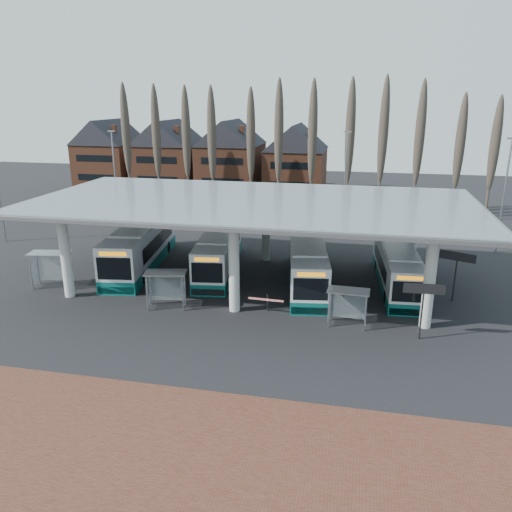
% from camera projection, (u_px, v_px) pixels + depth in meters
% --- Properties ---
extents(ground, '(140.00, 140.00, 0.00)m').
position_uv_depth(ground, '(225.00, 326.00, 30.59)').
color(ground, black).
rests_on(ground, ground).
extents(brick_strip, '(70.00, 10.00, 0.03)m').
position_uv_depth(brick_strip, '(143.00, 458.00, 19.40)').
color(brick_strip, brown).
rests_on(brick_strip, ground).
extents(station_canopy, '(32.00, 16.00, 6.34)m').
position_uv_depth(station_canopy, '(252.00, 209.00, 36.33)').
color(station_canopy, beige).
rests_on(station_canopy, ground).
extents(poplar_row, '(45.10, 1.10, 14.50)m').
position_uv_depth(poplar_row, '(297.00, 139.00, 58.70)').
color(poplar_row, '#473D33').
rests_on(poplar_row, ground).
extents(townhouse_row, '(36.80, 10.30, 12.25)m').
position_uv_depth(townhouse_row, '(200.00, 151.00, 72.92)').
color(townhouse_row, brown).
rests_on(townhouse_row, ground).
extents(lamp_post_a, '(0.80, 0.16, 10.17)m').
position_uv_depth(lamp_post_a, '(115.00, 177.00, 53.03)').
color(lamp_post_a, slate).
rests_on(lamp_post_a, ground).
extents(lamp_post_b, '(0.80, 0.16, 10.17)m').
position_uv_depth(lamp_post_b, '(345.00, 179.00, 52.04)').
color(lamp_post_b, slate).
rests_on(lamp_post_b, ground).
extents(lamp_post_c, '(0.80, 0.16, 10.17)m').
position_uv_depth(lamp_post_c, '(504.00, 194.00, 43.69)').
color(lamp_post_c, slate).
rests_on(lamp_post_c, ground).
extents(bus_0, '(4.62, 13.31, 3.62)m').
position_uv_depth(bus_0, '(141.00, 246.00, 41.12)').
color(bus_0, silver).
rests_on(bus_0, ground).
extents(bus_1, '(4.10, 11.92, 3.25)m').
position_uv_depth(bus_1, '(219.00, 252.00, 40.28)').
color(bus_1, silver).
rests_on(bus_1, ground).
extents(bus_2, '(4.26, 12.15, 3.31)m').
position_uv_depth(bus_2, '(307.00, 263.00, 37.32)').
color(bus_2, silver).
rests_on(bus_2, ground).
extents(bus_3, '(3.20, 11.25, 3.08)m').
position_uv_depth(bus_3, '(397.00, 267.00, 36.80)').
color(bus_3, silver).
rests_on(bus_3, ground).
extents(shelter_0, '(3.06, 1.89, 2.65)m').
position_uv_depth(shelter_0, '(51.00, 261.00, 36.58)').
color(shelter_0, gray).
rests_on(shelter_0, ground).
extents(shelter_1, '(2.92, 1.86, 2.51)m').
position_uv_depth(shelter_1, '(166.00, 281.00, 32.96)').
color(shelter_1, gray).
rests_on(shelter_1, ground).
extents(shelter_2, '(2.57, 1.38, 2.33)m').
position_uv_depth(shelter_2, '(348.00, 299.00, 30.35)').
color(shelter_2, gray).
rests_on(shelter_2, ground).
extents(info_sign_0, '(2.29, 0.23, 3.41)m').
position_uv_depth(info_sign_0, '(424.00, 293.00, 28.16)').
color(info_sign_0, black).
rests_on(info_sign_0, ground).
extents(info_sign_1, '(2.22, 1.06, 3.52)m').
position_uv_depth(info_sign_1, '(457.00, 260.00, 33.56)').
color(info_sign_1, black).
rests_on(info_sign_1, ground).
extents(barrier, '(2.31, 0.68, 1.16)m').
position_uv_depth(barrier, '(266.00, 300.00, 32.22)').
color(barrier, black).
rests_on(barrier, ground).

